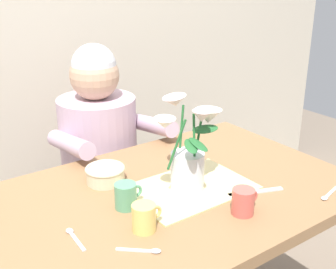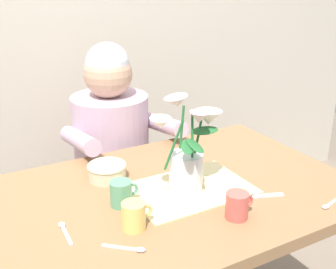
% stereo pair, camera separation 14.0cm
% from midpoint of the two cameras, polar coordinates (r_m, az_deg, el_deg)
% --- Properties ---
extents(wood_panel_backdrop, '(4.00, 0.10, 2.50)m').
position_cam_midpoint_polar(wood_panel_backdrop, '(2.22, -18.04, 15.66)').
color(wood_panel_backdrop, beige).
rests_on(wood_panel_backdrop, ground_plane).
extents(dining_table, '(1.20, 0.80, 0.74)m').
position_cam_midpoint_polar(dining_table, '(1.49, -1.97, -10.72)').
color(dining_table, olive).
rests_on(dining_table, ground_plane).
extents(seated_person, '(0.45, 0.47, 1.14)m').
position_cam_midpoint_polar(seated_person, '(2.02, -10.83, -4.57)').
color(seated_person, '#4C4C56').
rests_on(seated_person, ground_plane).
extents(striped_placemat, '(0.40, 0.28, 0.00)m').
position_cam_midpoint_polar(striped_placemat, '(1.45, 0.12, -7.12)').
color(striped_placemat, beige).
rests_on(striped_placemat, dining_table).
extents(flower_vase, '(0.27, 0.26, 0.30)m').
position_cam_midpoint_polar(flower_vase, '(1.39, -0.12, -2.27)').
color(flower_vase, silver).
rests_on(flower_vase, dining_table).
extents(ceramic_bowl, '(0.14, 0.14, 0.06)m').
position_cam_midpoint_polar(ceramic_bowl, '(1.50, -10.92, -5.17)').
color(ceramic_bowl, beige).
rests_on(ceramic_bowl, dining_table).
extents(dinner_knife, '(0.18, 0.08, 0.00)m').
position_cam_midpoint_polar(dinner_knife, '(1.44, 8.74, -7.54)').
color(dinner_knife, silver).
rests_on(dinner_knife, dining_table).
extents(ceramic_mug, '(0.09, 0.07, 0.08)m').
position_cam_midpoint_polar(ceramic_mug, '(1.30, 6.85, -8.81)').
color(ceramic_mug, '#CC564C').
rests_on(ceramic_mug, dining_table).
extents(tea_cup, '(0.09, 0.07, 0.08)m').
position_cam_midpoint_polar(tea_cup, '(1.34, -8.58, -8.02)').
color(tea_cup, '#569970').
rests_on(tea_cup, dining_table).
extents(coffee_cup, '(0.09, 0.07, 0.08)m').
position_cam_midpoint_polar(coffee_cup, '(1.23, -6.46, -10.88)').
color(coffee_cup, '#E5C666').
rests_on(coffee_cup, dining_table).
extents(spoon_0, '(0.12, 0.04, 0.01)m').
position_cam_midpoint_polar(spoon_0, '(1.47, 17.74, -7.69)').
color(spoon_0, silver).
rests_on(spoon_0, dining_table).
extents(spoon_1, '(0.02, 0.12, 0.01)m').
position_cam_midpoint_polar(spoon_1, '(1.26, -15.62, -12.79)').
color(spoon_1, silver).
rests_on(spoon_1, dining_table).
extents(spoon_2, '(0.10, 0.09, 0.01)m').
position_cam_midpoint_polar(spoon_2, '(1.17, -6.51, -15.05)').
color(spoon_2, silver).
rests_on(spoon_2, dining_table).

